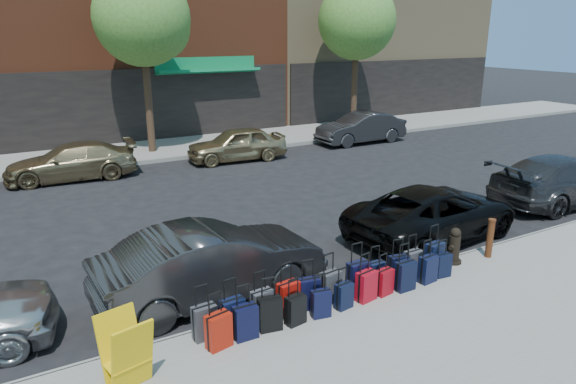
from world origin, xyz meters
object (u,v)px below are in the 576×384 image
tree_center (146,20)px  car_far_1 (71,162)px  bollard (490,238)px  fire_hydrant (454,247)px  car_near_3 (565,180)px  car_far_2 (237,144)px  display_rack (126,352)px  car_far_3 (361,128)px  suitcase_front_5 (330,287)px  car_near_2 (434,213)px  car_near_1 (212,263)px  tree_right (359,23)px

tree_center → car_far_1: bearing=-146.3°
bollard → car_far_1: car_far_1 is taller
fire_hydrant → car_near_3: car_near_3 is taller
car_far_2 → display_rack: bearing=-25.3°
display_rack → car_far_3: bearing=29.6°
car_far_3 → car_near_3: bearing=-0.2°
suitcase_front_5 → car_far_3: size_ratio=0.22×
car_far_1 → suitcase_front_5: bearing=19.0°
tree_center → suitcase_front_5: size_ratio=7.61×
car_far_2 → car_near_2: bearing=10.4°
bollard → car_near_2: bearing=90.2°
car_near_3 → fire_hydrant: bearing=107.9°
car_far_2 → car_far_1: bearing=-87.7°
suitcase_front_5 → car_far_1: bearing=95.7°
bollard → car_near_1: bearing=165.1°
display_rack → car_far_2: size_ratio=0.27×
display_rack → car_far_3: 18.39m
tree_center → fire_hydrant: bearing=-79.7°
tree_center → car_far_2: bearing=-46.9°
display_rack → suitcase_front_5: bearing=-4.6°
tree_center → display_rack: 16.23m
car_near_2 → car_far_2: car_far_2 is taller
car_far_3 → suitcase_front_5: bearing=-39.0°
car_near_3 → car_far_2: 11.72m
fire_hydrant → car_near_2: car_near_2 is taller
suitcase_front_5 → car_near_1: (-1.75, 1.48, 0.28)m
tree_center → car_far_1: 6.48m
car_far_1 → car_near_3: bearing=56.2°
tree_right → car_near_3: tree_right is taller
display_rack → car_near_3: car_near_3 is taller
car_near_1 → car_far_2: (5.03, 10.07, -0.06)m
bollard → tree_right: bearing=64.0°
car_far_2 → tree_center: bearing=-131.8°
tree_right → bollard: tree_right is taller
car_near_2 → car_far_1: bearing=29.0°
suitcase_front_5 → car_near_1: bearing=131.7°
bollard → car_near_2: 1.72m
tree_right → car_near_2: 15.24m
suitcase_front_5 → car_far_3: car_far_3 is taller
car_near_1 → bollard: bearing=-108.2°
tree_right → car_far_3: size_ratio=1.69×
tree_center → tree_right: 10.50m
tree_center → suitcase_front_5: bearing=-92.9°
car_near_3 → car_far_2: car_near_3 is taller
bollard → car_far_2: bearing=94.6°
car_near_1 → car_near_2: 5.95m
tree_center → fire_hydrant: size_ratio=9.02×
car_near_1 → tree_center: bearing=-14.2°
tree_right → car_near_1: tree_right is taller
car_far_3 → car_far_2: bearing=-86.8°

